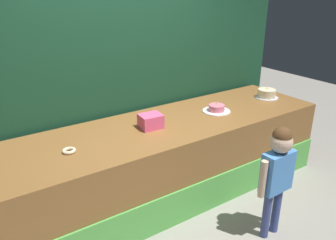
# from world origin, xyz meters

# --- Properties ---
(ground_plane) EXTENTS (12.00, 12.00, 0.00)m
(ground_plane) POSITION_xyz_m (0.00, 0.00, 0.00)
(ground_plane) COLOR gray
(stage_platform) EXTENTS (4.12, 1.05, 0.85)m
(stage_platform) POSITION_xyz_m (0.00, 0.51, 0.42)
(stage_platform) COLOR brown
(stage_platform) RESTS_ON ground_plane
(curtain_backdrop) EXTENTS (4.56, 0.08, 2.79)m
(curtain_backdrop) POSITION_xyz_m (0.00, 1.13, 1.39)
(curtain_backdrop) COLOR #19472D
(curtain_backdrop) RESTS_ON ground_plane
(child_figure) EXTENTS (0.43, 0.20, 1.11)m
(child_figure) POSITION_xyz_m (0.62, -0.61, 0.71)
(child_figure) COLOR #3F4C8C
(child_figure) RESTS_ON ground_plane
(pink_box) EXTENTS (0.24, 0.20, 0.14)m
(pink_box) POSITION_xyz_m (0.00, 0.51, 0.92)
(pink_box) COLOR #F7588B
(pink_box) RESTS_ON stage_platform
(donut) EXTENTS (0.12, 0.12, 0.03)m
(donut) POSITION_xyz_m (-0.88, 0.45, 0.87)
(donut) COLOR beige
(donut) RESTS_ON stage_platform
(cake_center) EXTENTS (0.32, 0.32, 0.13)m
(cake_center) POSITION_xyz_m (0.88, 0.49, 0.88)
(cake_center) COLOR white
(cake_center) RESTS_ON stage_platform
(cake_right) EXTENTS (0.30, 0.30, 0.16)m
(cake_right) POSITION_xyz_m (1.75, 0.51, 0.90)
(cake_right) COLOR silver
(cake_right) RESTS_ON stage_platform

